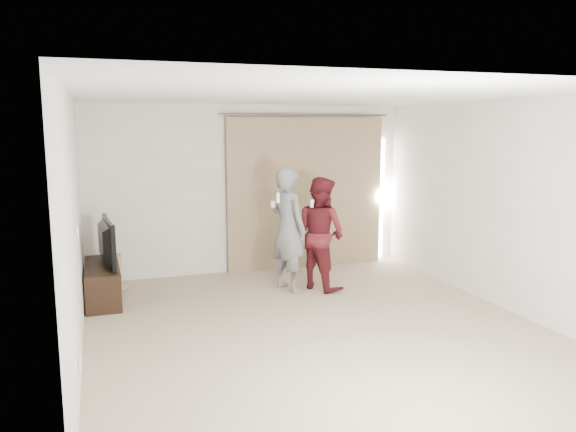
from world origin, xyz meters
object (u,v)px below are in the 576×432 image
object	(u,v)px
tv_console	(103,283)
tv	(100,242)
person_woman	(321,233)
person_man	(288,229)

from	to	relation	value
tv_console	tv	world-z (taller)	tv
tv_console	person_woman	bearing A→B (deg)	-7.66
tv_console	person_man	size ratio (longest dim) A/B	0.72
tv_console	person_woman	world-z (taller)	person_woman
tv	person_man	world-z (taller)	person_man
person_man	person_woman	distance (m)	0.47
tv_console	person_man	xyz separation A→B (m)	(2.46, -0.32, 0.62)
tv	person_man	xyz separation A→B (m)	(2.46, -0.32, 0.08)
person_man	person_woman	world-z (taller)	person_man
tv_console	person_woman	xyz separation A→B (m)	(2.92, -0.39, 0.55)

